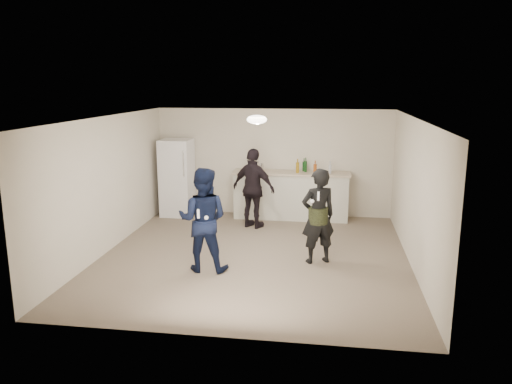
# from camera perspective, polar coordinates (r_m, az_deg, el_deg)

# --- Properties ---
(floor) EXTENTS (6.00, 6.00, 0.00)m
(floor) POSITION_cam_1_polar(r_m,az_deg,el_deg) (9.18, -0.18, -7.30)
(floor) COLOR #6B5B4C
(floor) RESTS_ON ground
(ceiling) EXTENTS (6.00, 6.00, 0.00)m
(ceiling) POSITION_cam_1_polar(r_m,az_deg,el_deg) (8.65, -0.20, 8.47)
(ceiling) COLOR silver
(ceiling) RESTS_ON wall_back
(wall_back) EXTENTS (6.00, 0.00, 6.00)m
(wall_back) POSITION_cam_1_polar(r_m,az_deg,el_deg) (11.76, 2.00, 3.40)
(wall_back) COLOR beige
(wall_back) RESTS_ON floor
(wall_front) EXTENTS (6.00, 0.00, 6.00)m
(wall_front) POSITION_cam_1_polar(r_m,az_deg,el_deg) (5.98, -4.51, -5.63)
(wall_front) COLOR beige
(wall_front) RESTS_ON floor
(wall_left) EXTENTS (0.00, 6.00, 6.00)m
(wall_left) POSITION_cam_1_polar(r_m,az_deg,el_deg) (9.63, -16.60, 0.84)
(wall_left) COLOR beige
(wall_left) RESTS_ON floor
(wall_right) EXTENTS (0.00, 6.00, 6.00)m
(wall_right) POSITION_cam_1_polar(r_m,az_deg,el_deg) (8.86, 17.69, -0.21)
(wall_right) COLOR beige
(wall_right) RESTS_ON floor
(counter) EXTENTS (2.60, 0.56, 1.05)m
(counter) POSITION_cam_1_polar(r_m,az_deg,el_deg) (11.53, 4.01, -0.48)
(counter) COLOR beige
(counter) RESTS_ON floor
(counter_top) EXTENTS (2.68, 0.64, 0.04)m
(counter_top) POSITION_cam_1_polar(r_m,az_deg,el_deg) (11.42, 4.06, 2.19)
(counter_top) COLOR beige
(counter_top) RESTS_ON counter
(fridge) EXTENTS (0.70, 0.70, 1.80)m
(fridge) POSITION_cam_1_polar(r_m,az_deg,el_deg) (11.89, -9.01, 1.64)
(fridge) COLOR white
(fridge) RESTS_ON floor
(fridge_handle) EXTENTS (0.02, 0.02, 0.60)m
(fridge_handle) POSITION_cam_1_polar(r_m,az_deg,el_deg) (11.39, -8.28, 3.23)
(fridge_handle) COLOR silver
(fridge_handle) RESTS_ON fridge
(ceiling_dome) EXTENTS (0.36, 0.36, 0.16)m
(ceiling_dome) POSITION_cam_1_polar(r_m,az_deg,el_deg) (8.95, 0.09, 8.29)
(ceiling_dome) COLOR white
(ceiling_dome) RESTS_ON ceiling
(shaker) EXTENTS (0.08, 0.08, 0.17)m
(shaker) POSITION_cam_1_polar(r_m,az_deg,el_deg) (11.58, 0.66, 2.89)
(shaker) COLOR silver
(shaker) RESTS_ON counter_top
(man) EXTENTS (0.85, 0.67, 1.75)m
(man) POSITION_cam_1_polar(r_m,az_deg,el_deg) (8.32, -6.07, -3.16)
(man) COLOR #0F1A3E
(man) RESTS_ON floor
(woman) EXTENTS (0.72, 0.62, 1.67)m
(woman) POSITION_cam_1_polar(r_m,az_deg,el_deg) (8.68, 7.11, -2.75)
(woman) COLOR black
(woman) RESTS_ON floor
(camo_shorts) EXTENTS (0.34, 0.34, 0.28)m
(camo_shorts) POSITION_cam_1_polar(r_m,az_deg,el_deg) (8.68, 7.11, -2.67)
(camo_shorts) COLOR #2D3719
(camo_shorts) RESTS_ON woman
(spectator) EXTENTS (1.10, 0.79, 1.73)m
(spectator) POSITION_cam_1_polar(r_m,az_deg,el_deg) (10.70, -0.28, 0.39)
(spectator) COLOR black
(spectator) RESTS_ON floor
(remote_man) EXTENTS (0.04, 0.04, 0.15)m
(remote_man) POSITION_cam_1_polar(r_m,az_deg,el_deg) (8.01, -6.60, -2.47)
(remote_man) COLOR white
(remote_man) RESTS_ON man
(nunchuk_man) EXTENTS (0.07, 0.07, 0.07)m
(nunchuk_man) POSITION_cam_1_polar(r_m,az_deg,el_deg) (8.03, -5.70, -2.94)
(nunchuk_man) COLOR white
(nunchuk_man) RESTS_ON man
(remote_woman) EXTENTS (0.04, 0.04, 0.15)m
(remote_woman) POSITION_cam_1_polar(r_m,az_deg,el_deg) (8.34, 7.14, -0.47)
(remote_woman) COLOR white
(remote_woman) RESTS_ON woman
(nunchuk_woman) EXTENTS (0.07, 0.07, 0.07)m
(nunchuk_woman) POSITION_cam_1_polar(r_m,az_deg,el_deg) (8.40, 6.45, -1.06)
(nunchuk_woman) COLOR white
(nunchuk_woman) RESTS_ON woman
(bottle_cluster) EXTENTS (0.80, 0.32, 0.25)m
(bottle_cluster) POSITION_cam_1_polar(r_m,az_deg,el_deg) (11.37, 6.13, 2.78)
(bottle_cluster) COLOR #AEB1B9
(bottle_cluster) RESTS_ON counter_top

